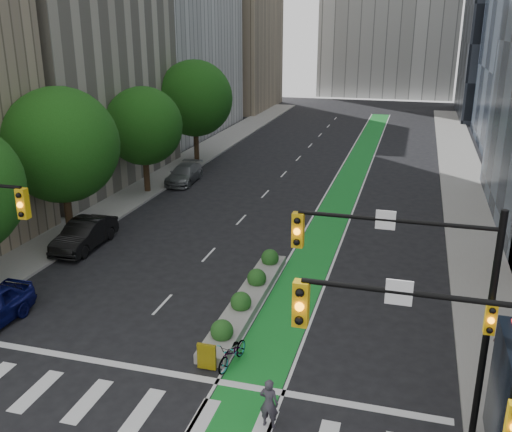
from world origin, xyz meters
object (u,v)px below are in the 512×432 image
Objects in this scene: median_planter at (248,297)px; cyclist at (269,403)px; parked_car_left_mid at (84,234)px; bicycle at (233,353)px; parked_car_left_far at (184,174)px; pedestrian_far at (507,342)px.

median_planter is 8.14m from cyclist.
bicycle is at bearing -38.73° from parked_car_left_mid.
parked_car_left_mid is 1.02× the size of parked_car_left_far.
parked_car_left_far is (-13.58, 25.88, -0.15)m from cyclist.
pedestrian_far is (21.10, -20.16, 0.22)m from parked_car_left_far.
parked_car_left_mid reaches higher than median_planter.
pedestrian_far is (9.65, 2.81, 0.41)m from bicycle.
parked_car_left_mid is at bearing -34.92° from cyclist.
median_planter is 11.45m from parked_car_left_mid.
parked_car_left_mid reaches higher than parked_car_left_far.
parked_car_left_far is at bearing -44.02° from pedestrian_far.
cyclist reaches higher than parked_car_left_far.
bicycle is at bearing -48.19° from cyclist.
bicycle is at bearing -80.29° from median_planter.
pedestrian_far is (21.15, -5.91, 0.12)m from parked_car_left_mid.
median_planter is 21.17m from parked_car_left_far.
pedestrian_far is at bearing -47.37° from parked_car_left_far.
pedestrian_far is at bearing -10.14° from median_planter.
pedestrian_far is (10.45, -1.87, 0.55)m from median_planter.
pedestrian_far is at bearing 27.64° from bicycle.
bicycle is at bearing -67.18° from parked_car_left_far.
median_planter is at bearing -63.32° from cyclist.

